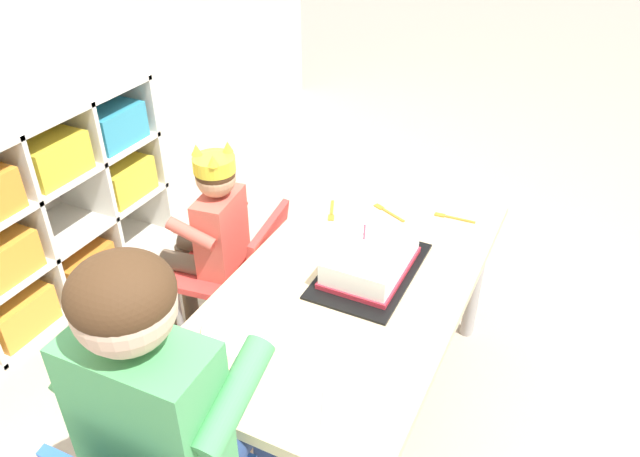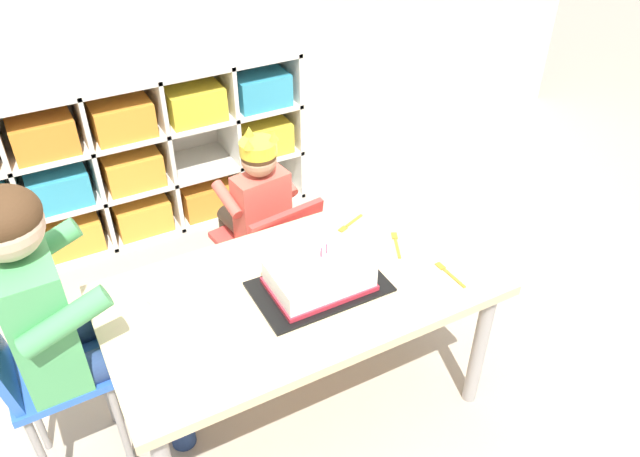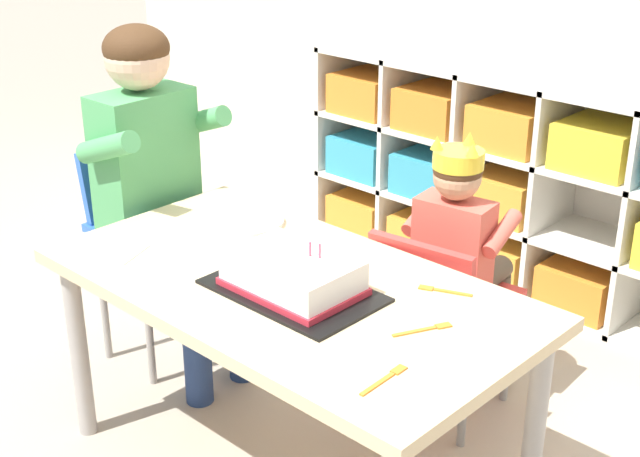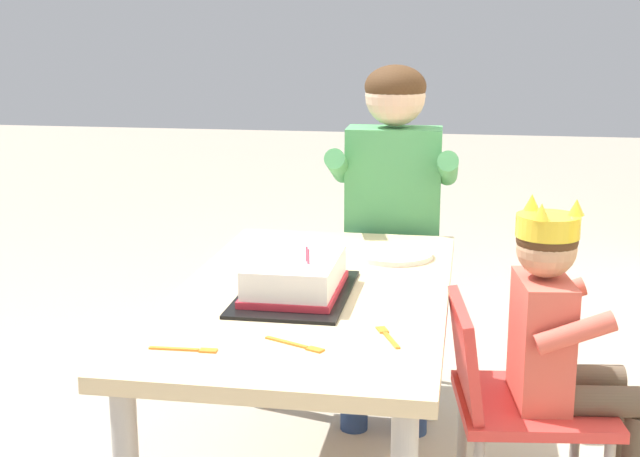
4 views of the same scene
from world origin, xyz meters
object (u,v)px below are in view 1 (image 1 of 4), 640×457
activity_table (352,295)px  classroom_chair_blue (240,269)px  child_with_crown (210,228)px  paper_plate_stack (243,329)px  birthday_cake_on_tray (370,261)px  adult_helper_seated (170,399)px  fork_scattered_mid_table (332,212)px  fork_near_cake_tray (387,212)px  fork_near_child_seat (452,218)px

activity_table → classroom_chair_blue: 0.52m
child_with_crown → paper_plate_stack: child_with_crown is taller
activity_table → birthday_cake_on_tray: bearing=-33.5°
child_with_crown → birthday_cake_on_tray: size_ratio=2.03×
adult_helper_seated → birthday_cake_on_tray: (0.73, -0.17, -0.07)m
fork_scattered_mid_table → fork_near_cake_tray: 0.19m
fork_scattered_mid_table → fork_near_child_seat: same height
fork_near_cake_tray → classroom_chair_blue: bearing=-122.4°
fork_near_child_seat → activity_table: bearing=-112.9°
fork_near_cake_tray → adult_helper_seated: bearing=-69.4°
classroom_chair_blue → paper_plate_stack: size_ratio=2.76×
classroom_chair_blue → birthday_cake_on_tray: (-0.06, -0.52, 0.24)m
classroom_chair_blue → child_with_crown: 0.19m
activity_table → child_with_crown: 0.60m
birthday_cake_on_tray → paper_plate_stack: (-0.39, 0.20, -0.03)m
birthday_cake_on_tray → fork_near_child_seat: 0.43m
classroom_chair_blue → fork_near_cake_tray: bearing=114.5°
classroom_chair_blue → paper_plate_stack: (-0.45, -0.31, 0.21)m
child_with_crown → paper_plate_stack: bearing=35.9°
activity_table → birthday_cake_on_tray: 0.12m
fork_near_child_seat → fork_near_cake_tray: same height
child_with_crown → fork_near_cake_tray: bearing=110.4°
fork_near_child_seat → fork_near_cake_tray: (-0.06, 0.21, 0.00)m
fork_scattered_mid_table → paper_plate_stack: bearing=161.7°
adult_helper_seated → fork_near_child_seat: size_ratio=7.80×
child_with_crown → fork_near_cake_tray: child_with_crown is taller
activity_table → fork_near_child_seat: 0.49m
classroom_chair_blue → paper_plate_stack: 0.59m
paper_plate_stack → birthday_cake_on_tray: bearing=-27.4°
child_with_crown → fork_near_child_seat: 0.84m
child_with_crown → fork_scattered_mid_table: bearing=111.1°
activity_table → fork_scattered_mid_table: fork_scattered_mid_table is taller
birthday_cake_on_tray → fork_near_cake_tray: 0.35m
activity_table → fork_near_cake_tray: fork_near_cake_tray is taller
adult_helper_seated → child_with_crown: bearing=-61.3°
child_with_crown → paper_plate_stack: size_ratio=3.89×
paper_plate_stack → fork_near_cake_tray: (0.73, -0.13, -0.01)m
classroom_chair_blue → fork_near_child_seat: (0.34, -0.66, 0.21)m
child_with_crown → fork_near_child_seat: size_ratio=6.03×
child_with_crown → fork_near_cake_tray: size_ratio=6.27×
activity_table → fork_scattered_mid_table: 0.38m
activity_table → adult_helper_seated: bearing=168.9°
child_with_crown → adult_helper_seated: adult_helper_seated is taller
classroom_chair_blue → fork_near_cake_tray: 0.56m
activity_table → classroom_chair_blue: size_ratio=2.06×
adult_helper_seated → paper_plate_stack: adult_helper_seated is taller
child_with_crown → fork_near_cake_tray: (0.29, -0.55, 0.05)m
paper_plate_stack → child_with_crown: bearing=43.4°
birthday_cake_on_tray → fork_scattered_mid_table: size_ratio=3.28×
activity_table → fork_near_cake_tray: size_ratio=9.19×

